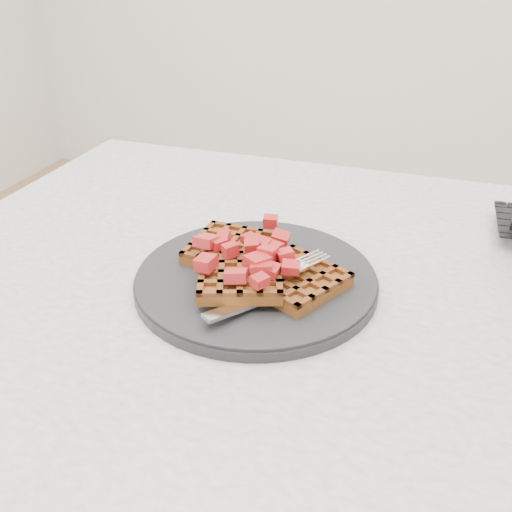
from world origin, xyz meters
name	(u,v)px	position (x,y,z in m)	size (l,w,h in m)	color
table	(364,366)	(0.00, 0.00, 0.64)	(1.20, 0.80, 0.75)	silver
plate	(256,279)	(-0.14, -0.03, 0.76)	(0.29, 0.29, 0.02)	black
waffles	(255,267)	(-0.14, -0.04, 0.78)	(0.21, 0.18, 0.03)	brown
strawberry_pile	(256,245)	(-0.14, -0.03, 0.80)	(0.15, 0.15, 0.02)	#980004
fork	(277,290)	(-0.10, -0.07, 0.77)	(0.02, 0.18, 0.02)	silver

